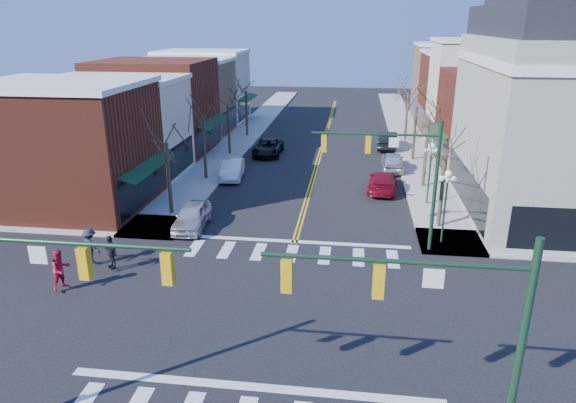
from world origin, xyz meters
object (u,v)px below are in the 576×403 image
(car_left_mid, at_px, (232,169))
(lamppost_midblock, at_px, (430,163))
(car_right_far, at_px, (388,140))
(pedestrian_dark_b, at_px, (90,246))
(car_left_far, at_px, (268,147))
(car_left_near, at_px, (192,216))
(pedestrian_red_b, at_px, (61,269))
(pedestrian_dark_a, at_px, (111,252))
(car_right_near, at_px, (382,181))
(lamppost_corner, at_px, (446,194))
(car_right_mid, at_px, (393,161))

(car_left_mid, bearing_deg, lamppost_midblock, -23.75)
(car_right_far, bearing_deg, pedestrian_dark_b, 63.69)
(car_left_mid, relative_size, car_left_far, 0.86)
(car_right_far, xyz_separation_m, pedestrian_dark_b, (-16.40, -27.92, 0.24))
(lamppost_midblock, height_order, car_left_near, lamppost_midblock)
(lamppost_midblock, bearing_deg, pedestrian_red_b, -142.04)
(pedestrian_red_b, bearing_deg, pedestrian_dark_b, 28.75)
(pedestrian_dark_a, bearing_deg, pedestrian_dark_b, -161.99)
(car_left_far, distance_m, car_right_near, 13.93)
(car_left_mid, distance_m, pedestrian_red_b, 19.11)
(lamppost_corner, bearing_deg, car_left_mid, 142.83)
(pedestrian_red_b, bearing_deg, car_right_far, 0.62)
(lamppost_corner, relative_size, pedestrian_dark_a, 2.49)
(lamppost_midblock, distance_m, car_right_near, 4.61)
(lamppost_corner, height_order, car_left_near, lamppost_corner)
(lamppost_corner, xyz_separation_m, pedestrian_red_b, (-18.20, -7.70, -1.85))
(pedestrian_dark_a, bearing_deg, car_left_far, 118.83)
(pedestrian_dark_b, bearing_deg, car_right_mid, -105.87)
(lamppost_corner, distance_m, lamppost_midblock, 6.50)
(car_right_far, height_order, pedestrian_dark_a, pedestrian_dark_a)
(car_left_far, distance_m, pedestrian_dark_a, 24.61)
(car_right_near, distance_m, car_right_far, 13.71)
(car_right_near, xyz_separation_m, car_right_mid, (1.08, 5.75, 0.06))
(lamppost_corner, distance_m, pedestrian_dark_b, 18.95)
(car_right_near, height_order, pedestrian_dark_a, pedestrian_dark_a)
(car_right_near, distance_m, pedestrian_dark_b, 20.93)
(car_left_near, bearing_deg, pedestrian_red_b, -116.40)
(car_left_near, distance_m, car_left_mid, 10.50)
(car_left_near, bearing_deg, car_right_far, 57.41)
(pedestrian_dark_a, bearing_deg, car_right_far, 99.93)
(lamppost_midblock, relative_size, car_left_far, 0.84)
(pedestrian_red_b, bearing_deg, lamppost_corner, -38.32)
(lamppost_corner, xyz_separation_m, car_left_mid, (-14.60, 11.07, -2.23))
(car_left_near, bearing_deg, lamppost_midblock, 19.26)
(lamppost_midblock, bearing_deg, lamppost_corner, -90.00)
(lamppost_corner, distance_m, car_left_mid, 18.46)
(car_right_mid, distance_m, car_right_far, 7.92)
(car_right_near, bearing_deg, car_right_mid, -94.96)
(pedestrian_red_b, bearing_deg, car_right_near, -13.25)
(car_left_mid, height_order, car_right_far, car_right_far)
(lamppost_corner, xyz_separation_m, pedestrian_dark_a, (-16.88, -5.42, -1.94))
(car_right_mid, bearing_deg, pedestrian_red_b, 54.42)
(car_left_mid, height_order, pedestrian_dark_b, pedestrian_dark_b)
(lamppost_corner, xyz_separation_m, car_right_near, (-2.88, 9.32, -2.24))
(car_left_mid, xyz_separation_m, pedestrian_dark_b, (-3.60, -16.01, 0.33))
(lamppost_midblock, bearing_deg, pedestrian_dark_a, -144.78)
(car_right_mid, height_order, car_right_far, car_right_far)
(car_left_mid, bearing_deg, pedestrian_dark_a, -104.25)
(car_left_mid, distance_m, car_right_mid, 13.41)
(car_right_near, bearing_deg, lamppost_corner, 112.85)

